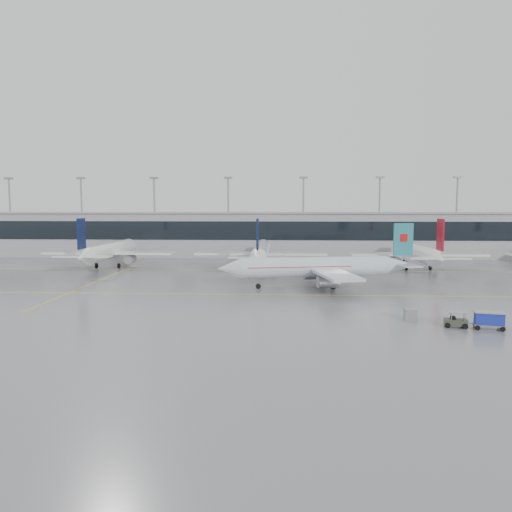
{
  "coord_description": "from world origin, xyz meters",
  "views": [
    {
      "loc": [
        4.58,
        -78.69,
        14.19
      ],
      "look_at": [
        0.0,
        12.0,
        5.0
      ],
      "focal_mm": 35.0,
      "sensor_mm": 36.0,
      "label": 1
    }
  ],
  "objects_px": {
    "baggage_cart": "(489,319)",
    "gse_unit": "(410,315)",
    "baggage_tug": "(456,322)",
    "air_canada_jet": "(322,267)"
  },
  "relations": [
    {
      "from": "gse_unit",
      "to": "baggage_cart",
      "type": "bearing_deg",
      "value": -21.27
    },
    {
      "from": "air_canada_jet",
      "to": "baggage_tug",
      "type": "xyz_separation_m",
      "value": [
        13.34,
        -28.25,
        -2.85
      ]
    },
    {
      "from": "air_canada_jet",
      "to": "baggage_cart",
      "type": "distance_m",
      "value": 33.61
    },
    {
      "from": "baggage_tug",
      "to": "gse_unit",
      "type": "xyz_separation_m",
      "value": [
        -4.42,
        3.18,
        0.07
      ]
    },
    {
      "from": "baggage_tug",
      "to": "baggage_cart",
      "type": "xyz_separation_m",
      "value": [
        3.53,
        -0.73,
        0.54
      ]
    },
    {
      "from": "baggage_cart",
      "to": "gse_unit",
      "type": "relative_size",
      "value": 2.46
    },
    {
      "from": "baggage_tug",
      "to": "gse_unit",
      "type": "distance_m",
      "value": 5.44
    },
    {
      "from": "baggage_tug",
      "to": "gse_unit",
      "type": "height_order",
      "value": "baggage_tug"
    },
    {
      "from": "air_canada_jet",
      "to": "gse_unit",
      "type": "bearing_deg",
      "value": 98.07
    },
    {
      "from": "baggage_cart",
      "to": "gse_unit",
      "type": "distance_m",
      "value": 8.87
    }
  ]
}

